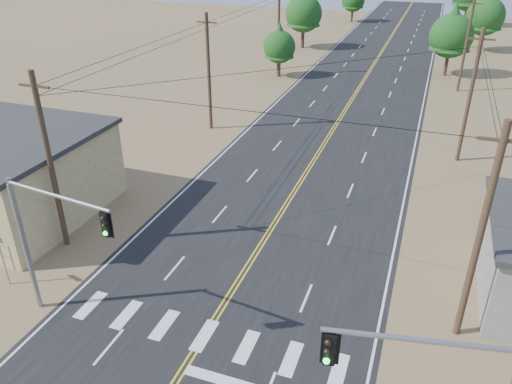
% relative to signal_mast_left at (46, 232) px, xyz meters
% --- Properties ---
extents(road, '(15.00, 200.00, 0.02)m').
position_rel_signal_mast_left_xyz_m(road, '(6.65, 23.05, -4.61)').
color(road, black).
rests_on(road, ground).
extents(utility_pole_left_near, '(1.80, 0.30, 10.00)m').
position_rel_signal_mast_left_xyz_m(utility_pole_left_near, '(-3.85, 5.05, 0.50)').
color(utility_pole_left_near, '#4C3826').
rests_on(utility_pole_left_near, ground).
extents(utility_pole_left_mid, '(1.80, 0.30, 10.00)m').
position_rel_signal_mast_left_xyz_m(utility_pole_left_mid, '(-3.85, 25.05, 0.50)').
color(utility_pole_left_mid, '#4C3826').
rests_on(utility_pole_left_mid, ground).
extents(utility_pole_left_far, '(1.80, 0.30, 10.00)m').
position_rel_signal_mast_left_xyz_m(utility_pole_left_far, '(-3.85, 45.05, 0.50)').
color(utility_pole_left_far, '#4C3826').
rests_on(utility_pole_left_far, ground).
extents(utility_pole_right_near, '(1.80, 0.30, 10.00)m').
position_rel_signal_mast_left_xyz_m(utility_pole_right_near, '(17.15, 5.05, 0.50)').
color(utility_pole_right_near, '#4C3826').
rests_on(utility_pole_right_near, ground).
extents(utility_pole_right_mid, '(1.80, 0.30, 10.00)m').
position_rel_signal_mast_left_xyz_m(utility_pole_right_mid, '(17.15, 25.05, 0.50)').
color(utility_pole_right_mid, '#4C3826').
rests_on(utility_pole_right_mid, ground).
extents(utility_pole_right_far, '(1.80, 0.30, 10.00)m').
position_rel_signal_mast_left_xyz_m(utility_pole_right_far, '(17.15, 45.05, 0.50)').
color(utility_pole_right_far, '#4C3826').
rests_on(utility_pole_right_far, ground).
extents(signal_mast_left, '(5.53, 1.02, 6.84)m').
position_rel_signal_mast_left_xyz_m(signal_mast_left, '(0.00, 0.00, 0.00)').
color(signal_mast_left, gray).
rests_on(signal_mast_left, ground).
extents(street_sign, '(0.84, 0.27, 2.90)m').
position_rel_signal_mast_left_xyz_m(street_sign, '(-4.22, 1.05, -2.67)').
color(street_sign, gray).
rests_on(street_sign, ground).
extents(tree_left_near, '(3.84, 3.84, 6.40)m').
position_rel_signal_mast_left_xyz_m(tree_left_near, '(-3.50, 44.36, -0.71)').
color(tree_left_near, '#3F2D1E').
rests_on(tree_left_near, ground).
extents(tree_left_mid, '(5.38, 5.38, 8.97)m').
position_rel_signal_mast_left_xyz_m(tree_left_mid, '(-5.13, 61.51, 0.87)').
color(tree_left_mid, '#3F2D1E').
rests_on(tree_left_mid, ground).
extents(tree_right_near, '(5.14, 5.14, 8.57)m').
position_rel_signal_mast_left_xyz_m(tree_right_near, '(15.65, 51.72, 0.63)').
color(tree_right_near, '#3F2D1E').
rests_on(tree_right_near, ground).
extents(tree_right_mid, '(5.36, 5.36, 8.94)m').
position_rel_signal_mast_left_xyz_m(tree_right_mid, '(20.06, 67.96, 0.85)').
color(tree_right_mid, '#3F2D1E').
rests_on(tree_right_mid, ground).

